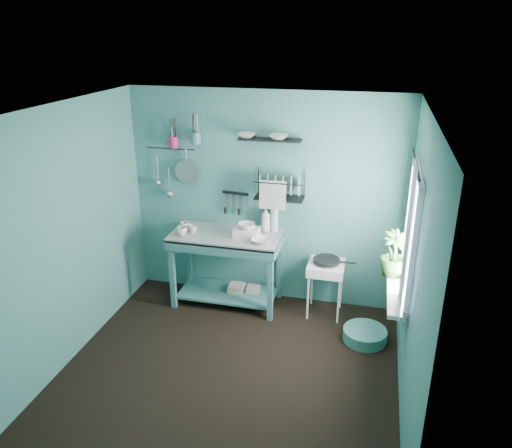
% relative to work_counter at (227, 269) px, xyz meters
% --- Properties ---
extents(floor, '(3.20, 3.20, 0.00)m').
position_rel_work_counter_xyz_m(floor, '(0.39, -1.21, -0.45)').
color(floor, black).
rests_on(floor, ground).
extents(ceiling, '(3.20, 3.20, 0.00)m').
position_rel_work_counter_xyz_m(ceiling, '(0.39, -1.21, 2.05)').
color(ceiling, silver).
rests_on(ceiling, ground).
extents(wall_back, '(3.20, 0.00, 3.20)m').
position_rel_work_counter_xyz_m(wall_back, '(0.39, 0.29, 0.80)').
color(wall_back, '#397573').
rests_on(wall_back, ground).
extents(wall_front, '(3.20, 0.00, 3.20)m').
position_rel_work_counter_xyz_m(wall_front, '(0.39, -2.71, 0.80)').
color(wall_front, '#397573').
rests_on(wall_front, ground).
extents(wall_left, '(0.00, 3.00, 3.00)m').
position_rel_work_counter_xyz_m(wall_left, '(-1.21, -1.21, 0.80)').
color(wall_left, '#397573').
rests_on(wall_left, ground).
extents(wall_right, '(0.00, 3.00, 3.00)m').
position_rel_work_counter_xyz_m(wall_right, '(1.99, -1.21, 0.80)').
color(wall_right, '#397573').
rests_on(wall_right, ground).
extents(work_counter, '(1.31, 0.73, 0.90)m').
position_rel_work_counter_xyz_m(work_counter, '(0.00, 0.00, 0.00)').
color(work_counter, '#356C6F').
rests_on(work_counter, floor).
extents(mug_left, '(0.12, 0.12, 0.10)m').
position_rel_work_counter_xyz_m(mug_left, '(-0.48, -0.16, 0.50)').
color(mug_left, silver).
rests_on(mug_left, work_counter).
extents(mug_mid, '(0.14, 0.14, 0.09)m').
position_rel_work_counter_xyz_m(mug_mid, '(-0.38, -0.06, 0.49)').
color(mug_mid, silver).
rests_on(mug_mid, work_counter).
extents(mug_right, '(0.17, 0.17, 0.10)m').
position_rel_work_counter_xyz_m(mug_right, '(-0.50, 0.00, 0.50)').
color(mug_right, silver).
rests_on(mug_right, work_counter).
extents(wash_tub, '(0.28, 0.22, 0.10)m').
position_rel_work_counter_xyz_m(wash_tub, '(0.25, -0.02, 0.50)').
color(wash_tub, silver).
rests_on(wash_tub, work_counter).
extents(tub_bowl, '(0.20, 0.19, 0.06)m').
position_rel_work_counter_xyz_m(tub_bowl, '(0.25, -0.02, 0.58)').
color(tub_bowl, silver).
rests_on(tub_bowl, wash_tub).
extents(soap_bottle, '(0.12, 0.12, 0.30)m').
position_rel_work_counter_xyz_m(soap_bottle, '(0.42, 0.20, 0.60)').
color(soap_bottle, silver).
rests_on(soap_bottle, work_counter).
extents(water_bottle, '(0.09, 0.09, 0.28)m').
position_rel_work_counter_xyz_m(water_bottle, '(0.52, 0.22, 0.59)').
color(water_bottle, silver).
rests_on(water_bottle, work_counter).
extents(counter_bowl, '(0.22, 0.22, 0.05)m').
position_rel_work_counter_xyz_m(counter_bowl, '(0.45, -0.15, 0.47)').
color(counter_bowl, silver).
rests_on(counter_bowl, work_counter).
extents(hotplate_stand, '(0.47, 0.47, 0.65)m').
position_rel_work_counter_xyz_m(hotplate_stand, '(1.16, 0.02, -0.13)').
color(hotplate_stand, white).
rests_on(hotplate_stand, floor).
extents(frying_pan, '(0.30, 0.30, 0.03)m').
position_rel_work_counter_xyz_m(frying_pan, '(1.16, 0.02, 0.23)').
color(frying_pan, black).
rests_on(frying_pan, hotplate_stand).
extents(knife_strip, '(0.32, 0.06, 0.03)m').
position_rel_work_counter_xyz_m(knife_strip, '(0.04, 0.26, 0.86)').
color(knife_strip, black).
rests_on(knife_strip, wall_back).
extents(dish_rack, '(0.58, 0.31, 0.32)m').
position_rel_work_counter_xyz_m(dish_rack, '(0.59, 0.16, 1.03)').
color(dish_rack, black).
rests_on(dish_rack, wall_back).
extents(upper_shelf, '(0.70, 0.19, 0.02)m').
position_rel_work_counter_xyz_m(upper_shelf, '(0.46, 0.19, 1.53)').
color(upper_shelf, black).
rests_on(upper_shelf, wall_back).
extents(shelf_bowl_left, '(0.21, 0.21, 0.05)m').
position_rel_work_counter_xyz_m(shelf_bowl_left, '(0.20, 0.19, 1.65)').
color(shelf_bowl_left, silver).
rests_on(shelf_bowl_left, upper_shelf).
extents(shelf_bowl_right, '(0.23, 0.23, 0.05)m').
position_rel_work_counter_xyz_m(shelf_bowl_right, '(0.56, 0.19, 1.56)').
color(shelf_bowl_right, silver).
rests_on(shelf_bowl_right, upper_shelf).
extents(utensil_cup_magenta, '(0.11, 0.11, 0.13)m').
position_rel_work_counter_xyz_m(utensil_cup_magenta, '(-0.67, 0.21, 1.44)').
color(utensil_cup_magenta, '#B12062').
rests_on(utensil_cup_magenta, wall_back).
extents(utensil_cup_teal, '(0.11, 0.11, 0.13)m').
position_rel_work_counter_xyz_m(utensil_cup_teal, '(-0.40, 0.21, 1.50)').
color(utensil_cup_teal, teal).
rests_on(utensil_cup_teal, wall_back).
extents(colander, '(0.28, 0.03, 0.28)m').
position_rel_work_counter_xyz_m(colander, '(-0.54, 0.24, 1.09)').
color(colander, '#979A9E').
rests_on(colander, wall_back).
extents(ladle_outer, '(0.01, 0.01, 0.30)m').
position_rel_work_counter_xyz_m(ladle_outer, '(-0.92, 0.25, 1.10)').
color(ladle_outer, '#979A9E').
rests_on(ladle_outer, wall_back).
extents(ladle_inner, '(0.01, 0.01, 0.30)m').
position_rel_work_counter_xyz_m(ladle_inner, '(-0.78, 0.25, 0.97)').
color(ladle_inner, '#979A9E').
rests_on(ladle_inner, wall_back).
extents(hook_rail, '(0.60, 0.01, 0.01)m').
position_rel_work_counter_xyz_m(hook_rail, '(-0.74, 0.26, 1.35)').
color(hook_rail, black).
rests_on(hook_rail, wall_back).
extents(window_glass, '(0.00, 1.10, 1.10)m').
position_rel_work_counter_xyz_m(window_glass, '(1.98, -0.76, 0.95)').
color(window_glass, white).
rests_on(window_glass, wall_right).
extents(windowsill, '(0.16, 0.95, 0.04)m').
position_rel_work_counter_xyz_m(windowsill, '(1.89, -0.76, 0.36)').
color(windowsill, white).
rests_on(windowsill, wall_right).
extents(curtain, '(0.00, 1.35, 1.35)m').
position_rel_work_counter_xyz_m(curtain, '(1.91, -1.06, 1.00)').
color(curtain, silver).
rests_on(curtain, wall_right).
extents(curtain_rod, '(0.02, 1.05, 0.02)m').
position_rel_work_counter_xyz_m(curtain_rod, '(1.93, -0.76, 1.60)').
color(curtain_rod, black).
rests_on(curtain_rod, wall_right).
extents(potted_plant, '(0.34, 0.34, 0.46)m').
position_rel_work_counter_xyz_m(potted_plant, '(1.85, -0.46, 0.61)').
color(potted_plant, '#2A5B24').
rests_on(potted_plant, windowsill).
extents(storage_tin_large, '(0.18, 0.18, 0.22)m').
position_rel_work_counter_xyz_m(storage_tin_large, '(0.10, 0.05, -0.34)').
color(storage_tin_large, tan).
rests_on(storage_tin_large, floor).
extents(storage_tin_small, '(0.15, 0.15, 0.20)m').
position_rel_work_counter_xyz_m(storage_tin_small, '(0.30, 0.08, -0.35)').
color(storage_tin_small, tan).
rests_on(storage_tin_small, floor).
extents(floor_basin, '(0.46, 0.46, 0.13)m').
position_rel_work_counter_xyz_m(floor_basin, '(1.65, -0.42, -0.38)').
color(floor_basin, teal).
rests_on(floor_basin, floor).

